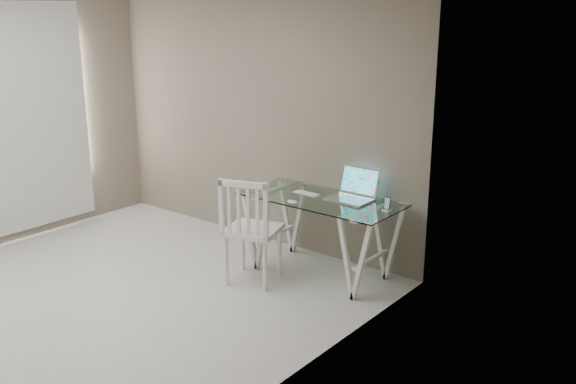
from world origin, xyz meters
name	(u,v)px	position (x,y,z in m)	size (l,w,h in m)	color
room	(62,104)	(-0.06, 0.02, 1.72)	(4.50, 4.52, 2.71)	beige
desk	(320,236)	(1.14, 1.82, 0.38)	(1.50, 0.70, 0.75)	silver
chair	(249,226)	(0.77, 1.24, 0.56)	(0.59, 0.59, 1.01)	white
laptop	(354,192)	(1.37, 2.01, 0.81)	(0.40, 0.36, 0.28)	#B7B7BC
keyboard	(306,194)	(0.94, 1.86, 0.75)	(0.27, 0.12, 0.01)	silver
mouse	(292,202)	(1.03, 1.53, 0.76)	(0.11, 0.06, 0.03)	white
phone_dock	(387,207)	(1.80, 1.87, 0.78)	(0.07, 0.07, 0.13)	white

